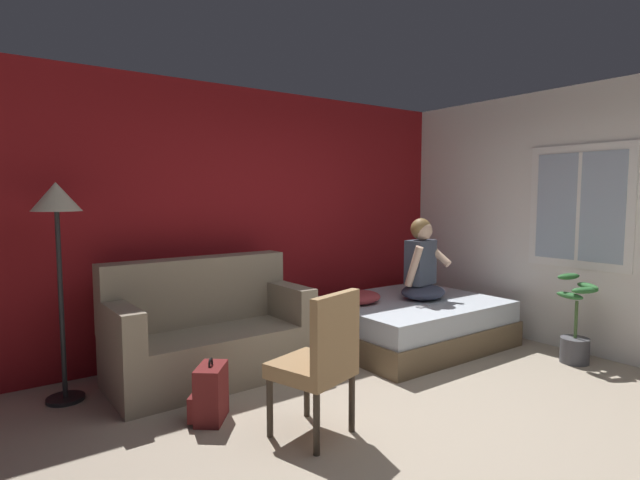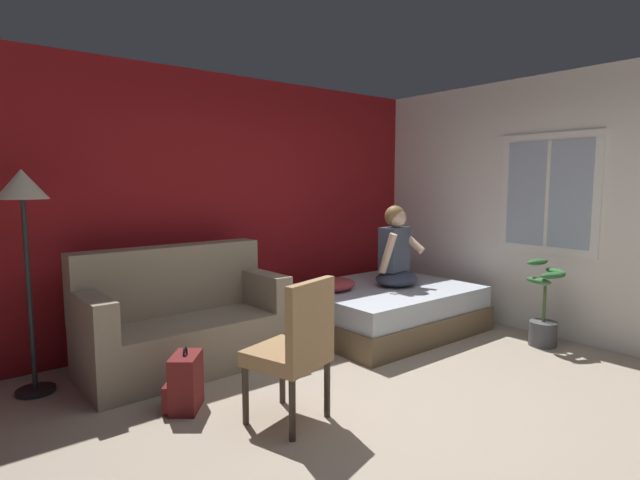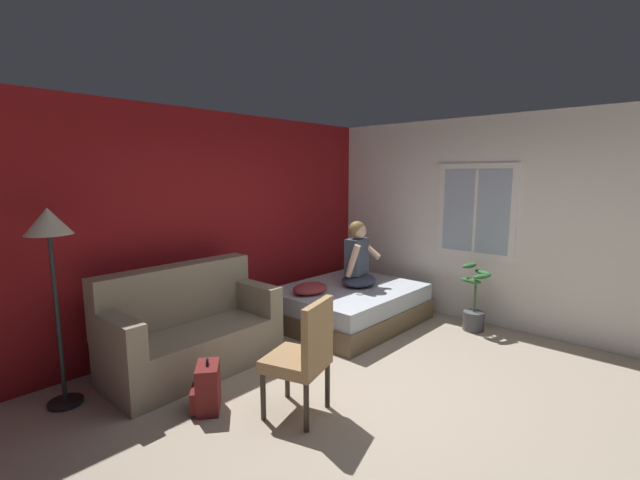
{
  "view_description": "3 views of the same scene",
  "coord_description": "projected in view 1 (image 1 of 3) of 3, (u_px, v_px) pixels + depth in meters",
  "views": [
    {
      "loc": [
        -2.5,
        -2.12,
        1.6
      ],
      "look_at": [
        0.29,
        1.72,
        1.17
      ],
      "focal_mm": 28.0,
      "sensor_mm": 36.0,
      "label": 1
    },
    {
      "loc": [
        -2.5,
        -2.12,
        1.6
      ],
      "look_at": [
        0.48,
        1.58,
        1.05
      ],
      "focal_mm": 28.0,
      "sensor_mm": 36.0,
      "label": 2
    },
    {
      "loc": [
        -2.97,
        -1.84,
        1.97
      ],
      "look_at": [
        0.72,
        1.5,
        1.2
      ],
      "focal_mm": 24.0,
      "sensor_mm": 36.0,
      "label": 3
    }
  ],
  "objects": [
    {
      "name": "side_chair",
      "position": [
        320.0,
        359.0,
        3.26
      ],
      "size": [
        0.57,
        0.57,
        0.98
      ],
      "color": "#382D23",
      "rests_on": "ground"
    },
    {
      "name": "bed",
      "position": [
        409.0,
        322.0,
        5.37
      ],
      "size": [
        1.86,
        1.52,
        0.48
      ],
      "color": "brown",
      "rests_on": "ground"
    },
    {
      "name": "couch",
      "position": [
        208.0,
        333.0,
        4.38
      ],
      "size": [
        1.71,
        0.85,
        1.04
      ],
      "color": "gray",
      "rests_on": "ground"
    },
    {
      "name": "person_seated",
      "position": [
        422.0,
        266.0,
        5.36
      ],
      "size": [
        0.58,
        0.52,
        0.88
      ],
      "color": "#383D51",
      "rests_on": "bed"
    },
    {
      "name": "cell_phone",
      "position": [
        423.0,
        307.0,
        5.01
      ],
      "size": [
        0.15,
        0.08,
        0.01
      ],
      "primitive_type": "cube",
      "rotation": [
        0.0,
        0.0,
        4.8
      ],
      "color": "#B7B7BC",
      "rests_on": "bed"
    },
    {
      "name": "potted_plant",
      "position": [
        575.0,
        332.0,
        4.75
      ],
      "size": [
        0.39,
        0.37,
        0.85
      ],
      "color": "#4C4C51",
      "rests_on": "ground"
    },
    {
      "name": "backpack",
      "position": [
        210.0,
        394.0,
        3.54
      ],
      "size": [
        0.35,
        0.35,
        0.46
      ],
      "color": "maroon",
      "rests_on": "ground"
    },
    {
      "name": "throw_pillow",
      "position": [
        359.0,
        297.0,
        5.14
      ],
      "size": [
        0.52,
        0.41,
        0.14
      ],
      "primitive_type": "ellipsoid",
      "rotation": [
        0.0,
        0.0,
        -0.11
      ],
      "color": "#993338",
      "rests_on": "bed"
    },
    {
      "name": "floor_lamp",
      "position": [
        57.0,
        218.0,
        3.77
      ],
      "size": [
        0.36,
        0.36,
        1.7
      ],
      "color": "black",
      "rests_on": "ground"
    },
    {
      "name": "wall_back_accent",
      "position": [
        249.0,
        219.0,
        5.31
      ],
      "size": [
        10.12,
        0.16,
        2.7
      ],
      "primitive_type": "cube",
      "color": "maroon",
      "rests_on": "ground"
    },
    {
      "name": "ground_plane",
      "position": [
        437.0,
        436.0,
        3.32
      ],
      "size": [
        40.0,
        40.0,
        0.0
      ],
      "primitive_type": "plane",
      "color": "tan"
    },
    {
      "name": "wall_side_with_window",
      "position": [
        625.0,
        221.0,
        4.75
      ],
      "size": [
        0.19,
        6.47,
        2.7
      ],
      "color": "silver",
      "rests_on": "ground"
    }
  ]
}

